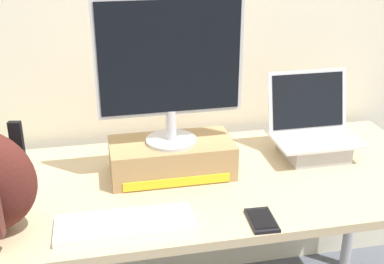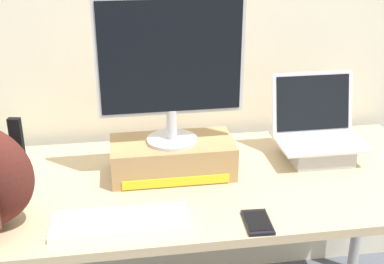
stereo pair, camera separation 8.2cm
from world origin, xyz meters
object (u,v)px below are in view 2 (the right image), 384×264
toner_box_yellow (172,157)px  plush_toy (0,147)px  cell_phone (257,222)px  desktop_monitor (171,66)px  external_keyboard (120,222)px  open_laptop (317,142)px  coffee_mug (4,173)px

toner_box_yellow → plush_toy: size_ratio=4.35×
cell_phone → plush_toy: size_ratio=1.36×
cell_phone → desktop_monitor: bearing=123.2°
cell_phone → plush_toy: bearing=148.4°
desktop_monitor → external_keyboard: size_ratio=1.22×
desktop_monitor → cell_phone: (0.21, -0.36, -0.39)m
desktop_monitor → external_keyboard: 0.52m
open_laptop → plush_toy: (-1.18, 0.17, -0.01)m
toner_box_yellow → cell_phone: bearing=-59.6°
toner_box_yellow → coffee_mug: (-0.57, 0.00, -0.02)m
external_keyboard → coffee_mug: bearing=142.1°
desktop_monitor → toner_box_yellow: bearing=90.2°
toner_box_yellow → cell_phone: (0.21, -0.36, -0.06)m
desktop_monitor → cell_phone: desktop_monitor is taller
toner_box_yellow → desktop_monitor: desktop_monitor is taller
toner_box_yellow → desktop_monitor: size_ratio=0.86×
external_keyboard → cell_phone: (0.40, -0.06, -0.01)m
toner_box_yellow → external_keyboard: size_ratio=1.04×
coffee_mug → plush_toy: size_ratio=1.27×
coffee_mug → plush_toy: (-0.05, 0.21, 0.01)m
open_laptop → external_keyboard: 0.82m
open_laptop → external_keyboard: open_laptop is taller
external_keyboard → open_laptop: bearing=26.1°
cell_phone → coffee_mug: bearing=157.9°
toner_box_yellow → open_laptop: 0.55m
open_laptop → cell_phone: (-0.34, -0.40, -0.06)m
external_keyboard → coffee_mug: coffee_mug is taller
external_keyboard → coffee_mug: 0.49m
external_keyboard → coffee_mug: size_ratio=3.28×
external_keyboard → cell_phone: external_keyboard is taller
external_keyboard → plush_toy: plush_toy is taller
toner_box_yellow → plush_toy: (-0.62, 0.21, -0.01)m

